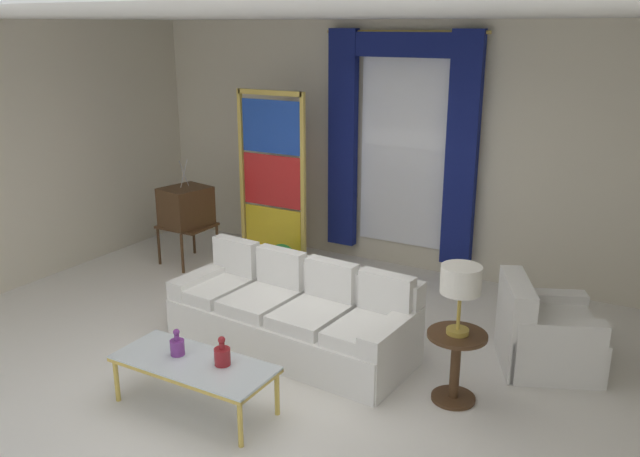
% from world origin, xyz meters
% --- Properties ---
extents(ground_plane, '(16.00, 16.00, 0.00)m').
position_xyz_m(ground_plane, '(0.00, 0.00, 0.00)').
color(ground_plane, white).
extents(wall_rear, '(8.00, 0.12, 3.00)m').
position_xyz_m(wall_rear, '(0.00, 3.06, 1.50)').
color(wall_rear, beige).
rests_on(wall_rear, ground).
extents(wall_left, '(0.12, 7.00, 3.00)m').
position_xyz_m(wall_left, '(-3.66, 0.60, 1.50)').
color(wall_left, beige).
rests_on(wall_left, ground).
extents(ceiling_slab, '(8.00, 7.60, 0.04)m').
position_xyz_m(ceiling_slab, '(0.00, 0.80, 3.02)').
color(ceiling_slab, white).
extents(curtained_window, '(2.00, 0.17, 2.70)m').
position_xyz_m(curtained_window, '(-0.04, 2.89, 1.74)').
color(curtained_window, white).
rests_on(curtained_window, ground).
extents(couch_white_long, '(2.39, 1.08, 0.86)m').
position_xyz_m(couch_white_long, '(-0.02, 0.45, 0.31)').
color(couch_white_long, white).
rests_on(couch_white_long, ground).
extents(coffee_table, '(1.32, 0.56, 0.41)m').
position_xyz_m(coffee_table, '(-0.14, -0.87, 0.37)').
color(coffee_table, silver).
rests_on(coffee_table, ground).
extents(bottle_blue_decanter, '(0.12, 0.12, 0.22)m').
position_xyz_m(bottle_blue_decanter, '(-0.32, -0.84, 0.49)').
color(bottle_blue_decanter, '#753384').
rests_on(bottle_blue_decanter, coffee_table).
extents(bottle_crystal_tall, '(0.13, 0.13, 0.24)m').
position_xyz_m(bottle_crystal_tall, '(0.09, -0.79, 0.49)').
color(bottle_crystal_tall, maroon).
rests_on(bottle_crystal_tall, coffee_table).
extents(vintage_tv, '(0.62, 0.68, 1.35)m').
position_xyz_m(vintage_tv, '(-2.42, 1.72, 0.73)').
color(vintage_tv, '#472D19').
rests_on(vintage_tv, ground).
extents(armchair_white, '(1.07, 1.06, 0.80)m').
position_xyz_m(armchair_white, '(2.10, 1.22, 0.29)').
color(armchair_white, white).
rests_on(armchair_white, ground).
extents(stained_glass_divider, '(0.95, 0.05, 2.20)m').
position_xyz_m(stained_glass_divider, '(-1.43, 2.19, 1.06)').
color(stained_glass_divider, gold).
rests_on(stained_glass_divider, ground).
extents(peacock_figurine, '(0.44, 0.60, 0.50)m').
position_xyz_m(peacock_figurine, '(-1.09, 1.75, 0.22)').
color(peacock_figurine, beige).
rests_on(peacock_figurine, ground).
extents(round_side_table, '(0.48, 0.48, 0.59)m').
position_xyz_m(round_side_table, '(1.61, 0.27, 0.36)').
color(round_side_table, '#472D19').
rests_on(round_side_table, ground).
extents(table_lamp_brass, '(0.32, 0.32, 0.57)m').
position_xyz_m(table_lamp_brass, '(1.61, 0.27, 1.03)').
color(table_lamp_brass, '#B29338').
rests_on(table_lamp_brass, round_side_table).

